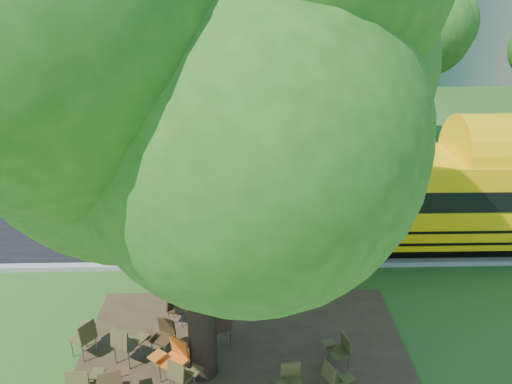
{
  "coord_description": "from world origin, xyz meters",
  "views": [
    {
      "loc": [
        1.02,
        -9.15,
        7.29
      ],
      "look_at": [
        1.37,
        4.31,
        1.74
      ],
      "focal_mm": 35.0,
      "sensor_mm": 36.0,
      "label": 1
    }
  ],
  "objects_px": {
    "chair_2": "(112,382)",
    "chair_8": "(85,334)",
    "chair_6": "(340,348)",
    "black_car": "(95,199)",
    "chair_11": "(223,324)",
    "chair_4": "(181,374)",
    "main_tree": "(190,78)",
    "chair_7": "(334,376)",
    "chair_1": "(126,341)",
    "chair_5": "(290,379)",
    "chair_10": "(174,306)",
    "chair_3": "(174,356)",
    "chair_0": "(82,383)",
    "school_bus": "(483,195)",
    "chair_9": "(163,334)"
  },
  "relations": [
    {
      "from": "chair_2",
      "to": "chair_8",
      "type": "bearing_deg",
      "value": 104.15
    },
    {
      "from": "chair_6",
      "to": "black_car",
      "type": "relative_size",
      "value": 0.17
    },
    {
      "from": "chair_11",
      "to": "black_car",
      "type": "bearing_deg",
      "value": 101.31
    },
    {
      "from": "chair_8",
      "to": "black_car",
      "type": "xyz_separation_m",
      "value": [
        -1.58,
        6.74,
        0.22
      ]
    },
    {
      "from": "chair_4",
      "to": "main_tree",
      "type": "bearing_deg",
      "value": 88.05
    },
    {
      "from": "chair_7",
      "to": "black_car",
      "type": "distance_m",
      "value": 10.39
    },
    {
      "from": "chair_1",
      "to": "chair_7",
      "type": "xyz_separation_m",
      "value": [
        4.12,
        -0.97,
        -0.1
      ]
    },
    {
      "from": "chair_4",
      "to": "black_car",
      "type": "height_order",
      "value": "black_car"
    },
    {
      "from": "black_car",
      "to": "main_tree",
      "type": "bearing_deg",
      "value": -125.95
    },
    {
      "from": "chair_2",
      "to": "black_car",
      "type": "height_order",
      "value": "black_car"
    },
    {
      "from": "chair_5",
      "to": "chair_7",
      "type": "bearing_deg",
      "value": -179.79
    },
    {
      "from": "main_tree",
      "to": "chair_10",
      "type": "xyz_separation_m",
      "value": [
        -0.78,
        1.64,
        -5.48
      ]
    },
    {
      "from": "chair_6",
      "to": "main_tree",
      "type": "bearing_deg",
      "value": 73.82
    },
    {
      "from": "chair_1",
      "to": "chair_3",
      "type": "xyz_separation_m",
      "value": [
        1.04,
        -0.48,
        0.01
      ]
    },
    {
      "from": "chair_5",
      "to": "black_car",
      "type": "bearing_deg",
      "value": -60.48
    },
    {
      "from": "main_tree",
      "to": "chair_0",
      "type": "height_order",
      "value": "main_tree"
    },
    {
      "from": "chair_11",
      "to": "school_bus",
      "type": "bearing_deg",
      "value": 6.12
    },
    {
      "from": "school_bus",
      "to": "chair_9",
      "type": "height_order",
      "value": "school_bus"
    },
    {
      "from": "chair_5",
      "to": "chair_10",
      "type": "bearing_deg",
      "value": -50.37
    },
    {
      "from": "main_tree",
      "to": "chair_3",
      "type": "bearing_deg",
      "value": -162.57
    },
    {
      "from": "chair_2",
      "to": "chair_4",
      "type": "height_order",
      "value": "chair_2"
    },
    {
      "from": "chair_5",
      "to": "chair_11",
      "type": "bearing_deg",
      "value": -57.75
    },
    {
      "from": "chair_4",
      "to": "chair_11",
      "type": "xyz_separation_m",
      "value": [
        0.73,
        1.49,
        -0.0
      ]
    },
    {
      "from": "chair_5",
      "to": "school_bus",
      "type": "bearing_deg",
      "value": -141.97
    },
    {
      "from": "chair_6",
      "to": "chair_11",
      "type": "distance_m",
      "value": 2.56
    },
    {
      "from": "chair_1",
      "to": "chair_6",
      "type": "bearing_deg",
      "value": 26.44
    },
    {
      "from": "chair_7",
      "to": "chair_8",
      "type": "height_order",
      "value": "chair_8"
    },
    {
      "from": "chair_11",
      "to": "chair_5",
      "type": "bearing_deg",
      "value": -75.21
    },
    {
      "from": "chair_9",
      "to": "school_bus",
      "type": "bearing_deg",
      "value": -126.16
    },
    {
      "from": "chair_0",
      "to": "chair_4",
      "type": "bearing_deg",
      "value": 9.81
    },
    {
      "from": "chair_0",
      "to": "chair_2",
      "type": "distance_m",
      "value": 0.54
    },
    {
      "from": "chair_1",
      "to": "chair_2",
      "type": "height_order",
      "value": "chair_1"
    },
    {
      "from": "chair_7",
      "to": "chair_8",
      "type": "relative_size",
      "value": 0.87
    },
    {
      "from": "main_tree",
      "to": "chair_1",
      "type": "bearing_deg",
      "value": 169.38
    },
    {
      "from": "school_bus",
      "to": "chair_7",
      "type": "relative_size",
      "value": 15.48
    },
    {
      "from": "chair_10",
      "to": "black_car",
      "type": "distance_m",
      "value": 6.59
    },
    {
      "from": "chair_5",
      "to": "chair_1",
      "type": "bearing_deg",
      "value": -23.99
    },
    {
      "from": "chair_0",
      "to": "chair_5",
      "type": "height_order",
      "value": "chair_0"
    },
    {
      "from": "main_tree",
      "to": "chair_3",
      "type": "relative_size",
      "value": 9.98
    },
    {
      "from": "school_bus",
      "to": "black_car",
      "type": "xyz_separation_m",
      "value": [
        -11.87,
        2.2,
        -0.93
      ]
    },
    {
      "from": "chair_6",
      "to": "chair_10",
      "type": "bearing_deg",
      "value": 48.33
    },
    {
      "from": "chair_11",
      "to": "chair_1",
      "type": "bearing_deg",
      "value": 173.98
    },
    {
      "from": "chair_2",
      "to": "chair_3",
      "type": "height_order",
      "value": "chair_3"
    },
    {
      "from": "main_tree",
      "to": "chair_3",
      "type": "xyz_separation_m",
      "value": [
        -0.57,
        -0.18,
        -5.36
      ]
    },
    {
      "from": "main_tree",
      "to": "chair_4",
      "type": "xyz_separation_m",
      "value": [
        -0.38,
        -0.57,
        -5.44
      ]
    },
    {
      "from": "chair_6",
      "to": "chair_8",
      "type": "distance_m",
      "value": 5.31
    },
    {
      "from": "chair_3",
      "to": "black_car",
      "type": "xyz_separation_m",
      "value": [
        -3.53,
        7.51,
        0.18
      ]
    },
    {
      "from": "school_bus",
      "to": "chair_0",
      "type": "distance_m",
      "value": 11.63
    },
    {
      "from": "school_bus",
      "to": "chair_9",
      "type": "bearing_deg",
      "value": -152.29
    },
    {
      "from": "chair_6",
      "to": "black_car",
      "type": "bearing_deg",
      "value": 25.33
    }
  ]
}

